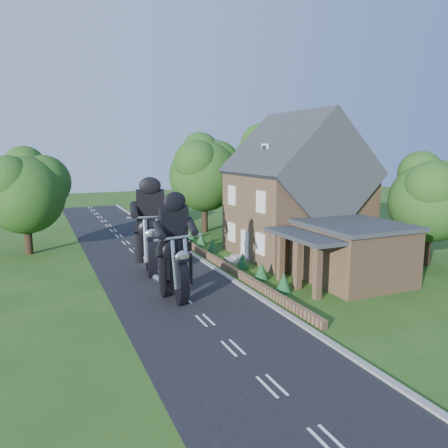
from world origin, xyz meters
name	(u,v)px	position (x,y,z in m)	size (l,w,h in m)	color
ground	(184,300)	(0.00, 0.00, 0.00)	(120.00, 120.00, 0.00)	#244914
road	(184,300)	(0.00, 0.00, 0.01)	(7.00, 80.00, 0.02)	black
kerb	(248,290)	(3.65, 0.00, 0.06)	(0.30, 80.00, 0.12)	gray
garden_wall	(222,264)	(4.30, 5.00, 0.20)	(0.30, 22.00, 0.40)	brown
house	(296,195)	(10.49, 6.00, 4.34)	(9.54, 8.64, 10.24)	brown
annex	(351,251)	(9.87, -0.80, 1.77)	(7.05, 5.94, 3.44)	brown
tree_annex_side	(433,194)	(17.13, 0.10, 4.69)	(5.64, 5.20, 7.48)	black
tree_house_right	(343,179)	(16.65, 8.62, 5.19)	(6.51, 6.00, 8.40)	black
tree_behind_house	(271,164)	(14.18, 16.14, 6.23)	(7.81, 7.20, 10.08)	black
tree_behind_left	(208,170)	(8.16, 17.13, 5.73)	(6.94, 6.40, 9.16)	black
tree_far_road	(30,188)	(-6.86, 14.11, 4.84)	(6.08, 5.60, 7.84)	black
shrub_a	(284,282)	(5.30, -1.00, 0.55)	(0.90, 0.90, 1.10)	#133D1D
shrub_b	(261,271)	(5.30, 1.50, 0.55)	(0.90, 0.90, 1.10)	#133D1D
shrub_c	(243,261)	(5.30, 4.00, 0.55)	(0.90, 0.90, 1.10)	#133D1D
shrub_d	(213,245)	(5.30, 9.00, 0.55)	(0.90, 0.90, 1.10)	#133D1D
shrub_e	(201,239)	(5.30, 11.50, 0.55)	(0.90, 0.90, 1.10)	#133D1D
shrub_f	(191,234)	(5.30, 14.00, 0.55)	(0.90, 0.90, 1.10)	#133D1D
motorcycle_lead	(174,285)	(-0.48, -0.02, 0.83)	(0.45, 1.79, 1.66)	black
motorcycle_follow	(152,260)	(-0.30, 5.20, 0.89)	(0.48, 1.92, 1.78)	black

